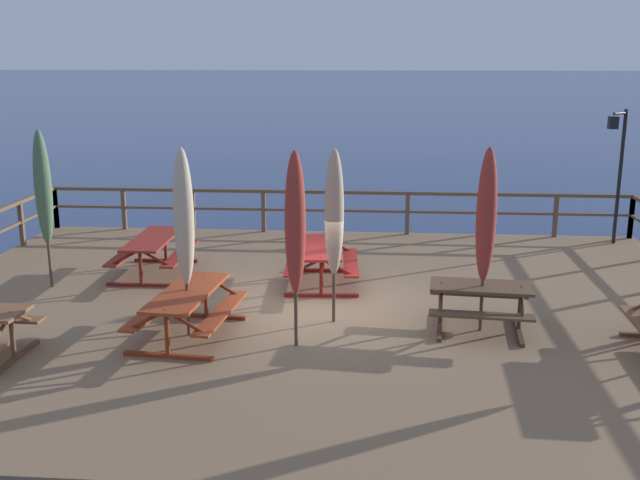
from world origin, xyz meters
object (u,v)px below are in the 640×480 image
at_px(picnic_table_mid_left, 322,256).
at_px(patio_umbrella_tall_mid_right, 486,216).
at_px(patio_umbrella_tall_back_right, 184,218).
at_px(patio_umbrella_short_front, 334,213).
at_px(picnic_table_back_right, 480,298).
at_px(patio_umbrella_tall_back_left, 43,189).
at_px(picnic_table_front_left, 153,247).
at_px(lamp_post_hooked, 618,157).
at_px(picnic_table_mid_centre, 187,303).
at_px(patio_umbrella_short_back, 295,224).

distance_m(picnic_table_mid_left, patio_umbrella_tall_mid_right, 3.90).
relative_size(patio_umbrella_tall_back_right, patio_umbrella_short_front, 1.03).
bearing_deg(picnic_table_back_right, patio_umbrella_tall_back_right, -172.41).
bearing_deg(picnic_table_mid_left, patio_umbrella_tall_back_left, -173.12).
xyz_separation_m(picnic_table_mid_left, patio_umbrella_short_front, (0.36, -2.14, 1.31)).
bearing_deg(picnic_table_front_left, patio_umbrella_tall_back_left, -148.46).
bearing_deg(patio_umbrella_tall_back_left, patio_umbrella_tall_back_right, -34.96).
xyz_separation_m(picnic_table_front_left, lamp_post_hooked, (10.17, 3.27, 1.55)).
xyz_separation_m(patio_umbrella_tall_back_right, patio_umbrella_tall_back_left, (-3.32, 2.32, 0.02)).
height_order(picnic_table_mid_centre, patio_umbrella_short_front, patio_umbrella_short_front).
bearing_deg(patio_umbrella_tall_back_left, lamp_post_hooked, 20.00).
bearing_deg(picnic_table_back_right, patio_umbrella_short_back, -162.48).
height_order(picnic_table_mid_left, picnic_table_front_left, same).
height_order(picnic_table_mid_centre, picnic_table_mid_left, same).
relative_size(picnic_table_back_right, lamp_post_hooked, 0.55).
bearing_deg(lamp_post_hooked, picnic_table_back_right, -122.71).
distance_m(patio_umbrella_tall_back_left, lamp_post_hooked, 12.67).
bearing_deg(picnic_table_back_right, picnic_table_mid_centre, -171.73).
bearing_deg(picnic_table_mid_left, picnic_table_back_right, -40.05).
distance_m(patio_umbrella_tall_mid_right, patio_umbrella_short_front, 2.44).
bearing_deg(patio_umbrella_short_back, picnic_table_front_left, 132.46).
relative_size(picnic_table_mid_left, lamp_post_hooked, 0.66).
bearing_deg(picnic_table_back_right, patio_umbrella_tall_back_left, 168.08).
height_order(picnic_table_back_right, patio_umbrella_short_back, patio_umbrella_short_back).
distance_m(patio_umbrella_tall_back_right, lamp_post_hooked, 10.86).
height_order(picnic_table_mid_centre, patio_umbrella_short_back, patio_umbrella_short_back).
height_order(picnic_table_back_right, lamp_post_hooked, lamp_post_hooked).
height_order(picnic_table_mid_centre, patio_umbrella_tall_back_left, patio_umbrella_tall_back_left).
bearing_deg(lamp_post_hooked, picnic_table_mid_left, -150.89).
height_order(patio_umbrella_short_front, patio_umbrella_short_back, patio_umbrella_short_back).
xyz_separation_m(picnic_table_front_left, patio_umbrella_tall_back_left, (-1.73, -1.06, 1.38)).
height_order(picnic_table_mid_left, patio_umbrella_tall_mid_right, patio_umbrella_tall_mid_right).
height_order(patio_umbrella_tall_mid_right, patio_umbrella_short_back, patio_umbrella_short_back).
xyz_separation_m(picnic_table_back_right, patio_umbrella_tall_back_left, (-8.03, 1.69, 1.40)).
relative_size(picnic_table_front_left, patio_umbrella_tall_back_left, 0.71).
height_order(picnic_table_front_left, patio_umbrella_short_front, patio_umbrella_short_front).
height_order(patio_umbrella_short_back, patio_umbrella_tall_back_left, patio_umbrella_tall_back_left).
height_order(patio_umbrella_tall_back_right, lamp_post_hooked, lamp_post_hooked).
bearing_deg(patio_umbrella_tall_back_left, patio_umbrella_short_front, -15.03).
height_order(picnic_table_front_left, patio_umbrella_tall_mid_right, patio_umbrella_tall_mid_right).
distance_m(picnic_table_front_left, patio_umbrella_short_front, 4.84).
xyz_separation_m(picnic_table_back_right, picnic_table_mid_centre, (-4.70, -0.68, 0.02)).
relative_size(picnic_table_back_right, patio_umbrella_tall_back_right, 0.58).
distance_m(picnic_table_mid_centre, patio_umbrella_tall_back_left, 4.32).
bearing_deg(lamp_post_hooked, picnic_table_front_left, -162.17).
relative_size(picnic_table_front_left, patio_umbrella_short_front, 0.74).
xyz_separation_m(picnic_table_back_right, patio_umbrella_short_back, (-2.93, -0.93, 1.39)).
distance_m(picnic_table_mid_left, patio_umbrella_short_back, 3.54).
distance_m(picnic_table_back_right, patio_umbrella_short_back, 3.37).
bearing_deg(patio_umbrella_short_back, lamp_post_hooked, 45.63).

